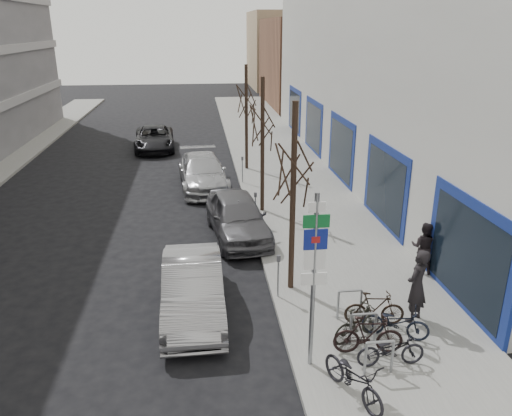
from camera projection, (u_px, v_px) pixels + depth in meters
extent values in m
plane|color=black|center=(203.00, 377.00, 11.01)|extent=(120.00, 120.00, 0.00)
cube|color=slate|center=(307.00, 210.00, 20.81)|extent=(5.00, 70.00, 0.15)
cube|color=brown|center=(329.00, 62.00, 48.37)|extent=(12.00, 14.00, 8.00)
cube|color=#937A5B|center=(303.00, 50.00, 62.25)|extent=(13.00, 12.00, 9.00)
cylinder|color=gray|center=(313.00, 287.00, 10.55)|extent=(0.10, 0.10, 4.20)
cube|color=white|center=(317.00, 207.00, 9.91)|extent=(0.35, 0.03, 0.22)
cube|color=#0C5926|center=(316.00, 221.00, 10.01)|extent=(0.55, 0.03, 0.28)
cube|color=navy|center=(316.00, 240.00, 10.15)|extent=(0.50, 0.03, 0.45)
cube|color=maroon|center=(316.00, 240.00, 10.14)|extent=(0.18, 0.02, 0.14)
cube|color=white|center=(315.00, 259.00, 10.30)|extent=(0.45, 0.03, 0.45)
cube|color=white|center=(314.00, 279.00, 10.46)|extent=(0.55, 0.03, 0.28)
cylinder|color=gray|center=(366.00, 359.00, 10.74)|extent=(0.06, 0.06, 0.80)
cylinder|color=gray|center=(392.00, 357.00, 10.80)|extent=(0.06, 0.06, 0.80)
cylinder|color=gray|center=(381.00, 342.00, 10.63)|extent=(0.60, 0.06, 0.06)
cylinder|color=gray|center=(351.00, 330.00, 11.76)|extent=(0.06, 0.06, 0.80)
cylinder|color=gray|center=(375.00, 328.00, 11.83)|extent=(0.06, 0.06, 0.80)
cylinder|color=gray|center=(364.00, 314.00, 11.66)|extent=(0.60, 0.06, 0.06)
cylinder|color=gray|center=(338.00, 305.00, 12.79)|extent=(0.06, 0.06, 0.80)
cylinder|color=gray|center=(361.00, 304.00, 12.86)|extent=(0.06, 0.06, 0.80)
cylinder|color=gray|center=(350.00, 291.00, 12.69)|extent=(0.60, 0.06, 0.06)
cylinder|color=black|center=(293.00, 203.00, 13.62)|extent=(0.16, 0.16, 5.50)
cylinder|color=black|center=(262.00, 148.00, 19.68)|extent=(0.16, 0.16, 5.50)
cylinder|color=black|center=(246.00, 119.00, 25.74)|extent=(0.16, 0.16, 5.50)
cylinder|color=gray|center=(278.00, 279.00, 13.80)|extent=(0.05, 0.05, 1.10)
cube|color=#3F3F44|center=(279.00, 258.00, 13.59)|extent=(0.10, 0.08, 0.18)
cylinder|color=gray|center=(255.00, 210.00, 18.94)|extent=(0.05, 0.05, 1.10)
cube|color=#3F3F44|center=(255.00, 195.00, 18.72)|extent=(0.10, 0.08, 0.18)
cylinder|color=gray|center=(242.00, 171.00, 24.07)|extent=(0.05, 0.05, 1.10)
cube|color=#3F3F44|center=(242.00, 158.00, 23.85)|extent=(0.10, 0.08, 0.18)
imported|color=black|center=(354.00, 374.00, 10.02)|extent=(1.20, 1.87, 1.10)
imported|color=black|center=(368.00, 335.00, 11.41)|extent=(1.67, 0.67, 0.99)
imported|color=black|center=(396.00, 320.00, 12.01)|extent=(1.66, 1.06, 0.98)
imported|color=black|center=(358.00, 322.00, 11.95)|extent=(1.54, 1.07, 0.91)
imported|color=black|center=(391.00, 347.00, 11.01)|extent=(1.54, 0.47, 0.94)
imported|color=black|center=(374.00, 308.00, 12.54)|extent=(1.58, 0.66, 0.93)
imported|color=gray|center=(193.00, 288.00, 13.23)|extent=(1.65, 4.53, 1.48)
imported|color=#56555B|center=(237.00, 216.00, 18.09)|extent=(2.43, 4.87, 1.59)
imported|color=#ABACB0|center=(203.00, 172.00, 23.66)|extent=(2.55, 5.42, 1.53)
imported|color=black|center=(154.00, 138.00, 31.07)|extent=(2.68, 5.25, 1.42)
imported|color=black|center=(417.00, 286.00, 12.54)|extent=(0.85, 0.83, 1.97)
imported|color=black|center=(424.00, 247.00, 15.19)|extent=(0.72, 0.68, 1.62)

